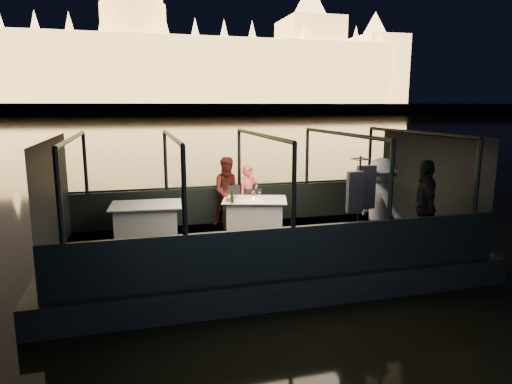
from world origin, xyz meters
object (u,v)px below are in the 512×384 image
object	(u,v)px
person_man_maroon	(229,195)
wine_bottle	(232,197)
dining_table_central	(255,215)
passenger_stripe	(381,210)
dining_table_aft	(147,223)
coat_stand	(358,213)
person_woman_coral	(249,194)
passenger_dark	(424,209)
chair_port_left	(233,209)
chair_port_right	(256,208)

from	to	relation	value
person_man_maroon	wine_bottle	bearing A→B (deg)	-91.73
dining_table_central	passenger_stripe	distance (m)	2.94
dining_table_central	dining_table_aft	world-z (taller)	dining_table_aft
coat_stand	person_woman_coral	xyz separation A→B (m)	(-1.36, 3.07, -0.15)
dining_table_aft	passenger_dark	distance (m)	5.81
chair_port_left	wine_bottle	world-z (taller)	wine_bottle
person_man_maroon	dining_table_aft	bearing A→B (deg)	-153.01
dining_table_aft	chair_port_right	distance (m)	2.64
dining_table_central	chair_port_right	world-z (taller)	chair_port_right
person_woman_coral	person_man_maroon	world-z (taller)	person_man_maroon
dining_table_aft	coat_stand	world-z (taller)	coat_stand
passenger_stripe	chair_port_right	bearing A→B (deg)	28.80
passenger_stripe	dining_table_aft	bearing A→B (deg)	57.43
passenger_dark	wine_bottle	world-z (taller)	passenger_dark
dining_table_central	person_man_maroon	distance (m)	0.93
chair_port_left	chair_port_right	world-z (taller)	chair_port_left
dining_table_central	chair_port_right	bearing A→B (deg)	72.39
coat_stand	passenger_dark	size ratio (longest dim) A/B	1.06
chair_port_left	coat_stand	xyz separation A→B (m)	(1.82, -2.85, 0.45)
coat_stand	wine_bottle	bearing A→B (deg)	134.26
chair_port_left	chair_port_right	xyz separation A→B (m)	(0.56, -0.05, 0.00)
person_man_maroon	wine_bottle	world-z (taller)	person_man_maroon
person_woman_coral	passenger_stripe	size ratio (longest dim) A/B	0.77
chair_port_left	coat_stand	world-z (taller)	coat_stand
dining_table_aft	chair_port_right	xyz separation A→B (m)	(2.59, 0.50, 0.06)
coat_stand	passenger_dark	distance (m)	1.51
wine_bottle	chair_port_left	bearing A→B (deg)	77.08
chair_port_left	passenger_stripe	size ratio (longest dim) A/B	0.52
dining_table_central	coat_stand	xyz separation A→B (m)	(1.40, -2.35, 0.51)
person_man_maroon	chair_port_right	bearing A→B (deg)	-18.11
dining_table_central	person_woman_coral	distance (m)	0.81
person_woman_coral	passenger_dark	distance (m)	4.13
coat_stand	person_woman_coral	distance (m)	3.36
person_man_maroon	passenger_dark	xyz separation A→B (m)	(3.37, -2.98, 0.10)
passenger_dark	person_man_maroon	bearing A→B (deg)	-107.75
chair_port_left	person_man_maroon	xyz separation A→B (m)	(-0.05, 0.22, 0.30)
coat_stand	passenger_stripe	distance (m)	0.72
wine_bottle	person_man_maroon	bearing A→B (deg)	82.41
dining_table_aft	person_woman_coral	world-z (taller)	person_woman_coral
coat_stand	wine_bottle	world-z (taller)	coat_stand
dining_table_central	wine_bottle	bearing A→B (deg)	-153.71
dining_table_central	chair_port_left	distance (m)	0.66
person_woman_coral	wine_bottle	world-z (taller)	person_woman_coral
chair_port_right	wine_bottle	world-z (taller)	wine_bottle
coat_stand	wine_bottle	xyz separation A→B (m)	(-2.00, 2.05, 0.02)
person_woman_coral	wine_bottle	xyz separation A→B (m)	(-0.64, -1.02, 0.17)
dining_table_central	wine_bottle	distance (m)	0.85
chair_port_left	passenger_dark	xyz separation A→B (m)	(3.32, -2.76, 0.40)
chair_port_left	wine_bottle	distance (m)	0.94
chair_port_right	wine_bottle	distance (m)	1.15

